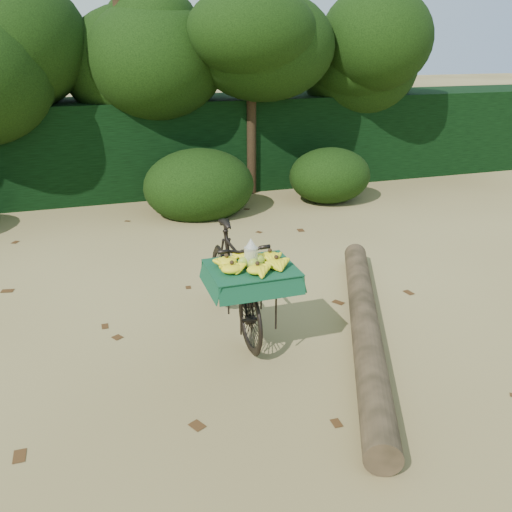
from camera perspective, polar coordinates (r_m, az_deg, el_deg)
name	(u,v)px	position (r m, az deg, el deg)	size (l,w,h in m)	color
ground	(148,349)	(5.55, -11.31, -9.57)	(80.00, 80.00, 0.00)	tan
vendor_bicycle	(235,278)	(5.59, -2.27, -2.34)	(0.79, 1.84, 1.11)	black
fallen_log	(365,323)	(5.72, 11.37, -6.95)	(0.29, 0.29, 3.97)	brown
hedge_backdrop	(101,148)	(11.23, -16.00, 10.88)	(26.00, 1.80, 1.80)	black
tree_row	(58,94)	(10.29, -20.12, 15.72)	(14.50, 2.00, 4.00)	black
bush_clumps	(141,193)	(9.41, -11.98, 6.46)	(8.80, 1.70, 0.90)	black
leaf_litter	(140,319)	(6.12, -12.12, -6.49)	(7.00, 7.30, 0.01)	#432812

